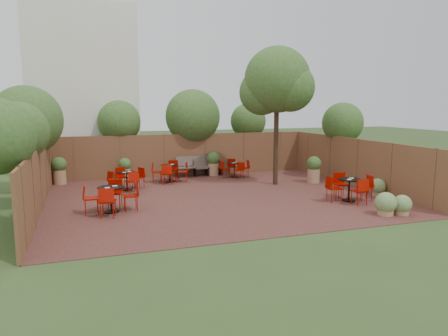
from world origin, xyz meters
name	(u,v)px	position (x,y,z in m)	size (l,w,h in m)	color
ground	(218,197)	(0.00, 0.00, 0.00)	(80.00, 80.00, 0.00)	#354F23
courtyard_paving	(218,197)	(0.00, 0.00, 0.01)	(12.00, 10.00, 0.02)	#3A1A17
fence_back	(186,155)	(0.00, 5.00, 1.00)	(12.00, 0.08, 2.00)	brown
fence_left	(39,180)	(-6.00, 0.00, 1.00)	(0.08, 10.00, 2.00)	brown
fence_right	(357,163)	(6.00, 0.00, 1.00)	(0.08, 10.00, 2.00)	brown
neighbour_building	(84,92)	(-4.50, 8.00, 4.00)	(5.00, 4.00, 8.00)	silver
overhang_foliage	(142,121)	(-2.28, 3.27, 2.69)	(15.44, 10.41, 2.66)	#2F531B
courtyard_tree	(277,84)	(3.05, 1.53, 4.21)	(2.84, 2.75, 5.73)	black
park_bench_left	(192,166)	(0.20, 4.63, 0.51)	(1.57, 0.62, 0.95)	brown
park_bench_right	(208,166)	(0.95, 4.62, 0.45)	(1.39, 0.60, 0.84)	brown
bistro_tables	(199,181)	(-0.48, 0.94, 0.46)	(9.69, 7.40, 0.94)	black
planters	(182,167)	(-0.51, 3.66, 0.63)	(11.09, 3.78, 1.16)	#9E744F
low_shrubs	(387,198)	(4.74, -3.37, 0.34)	(2.22, 3.09, 0.71)	#9E744F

